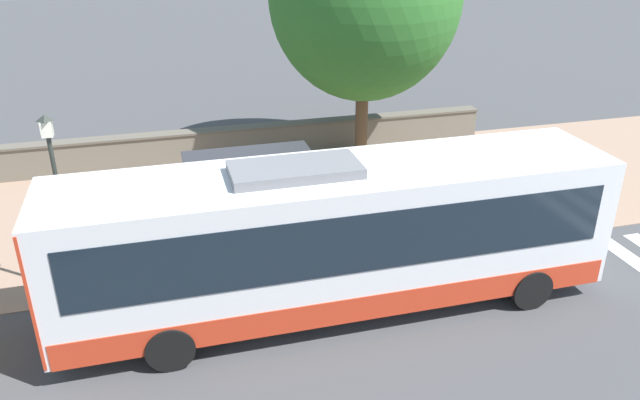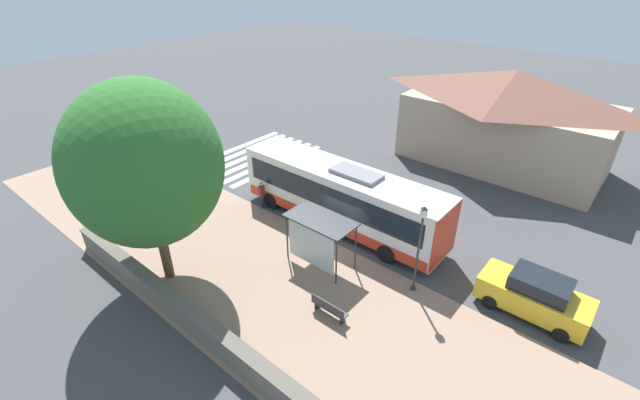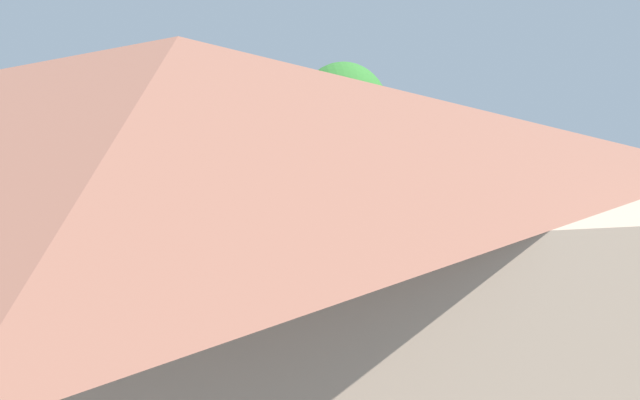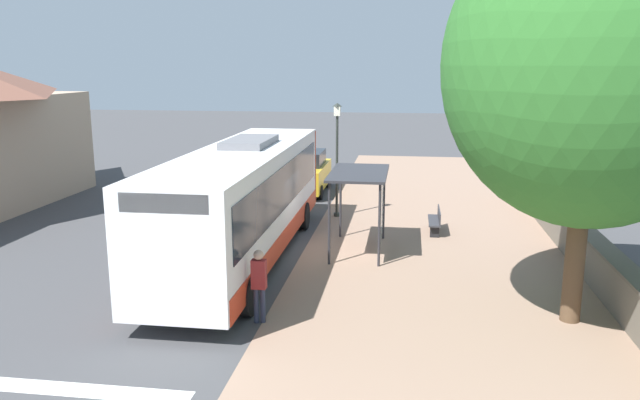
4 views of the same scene
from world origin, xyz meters
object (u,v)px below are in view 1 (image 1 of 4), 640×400
at_px(bus, 336,235).
at_px(bus_shelter, 249,170).
at_px(street_lamp_near, 59,193).
at_px(bench, 153,202).
at_px(pedestrian, 487,213).

relative_size(bus, bus_shelter, 3.65).
height_order(bus_shelter, street_lamp_near, street_lamp_near).
bearing_deg(bus_shelter, bus, 20.76).
distance_m(bus, bench, 7.36).
distance_m(bus_shelter, bench, 3.95).
height_order(pedestrian, street_lamp_near, street_lamp_near).
relative_size(bus, bench, 7.14).
relative_size(bus, street_lamp_near, 2.76).
bearing_deg(bench, bus, 33.49).
xyz_separation_m(bus_shelter, pedestrian, (1.98, 6.12, -1.13)).
relative_size(bus_shelter, bench, 1.96).
bearing_deg(bus, bus_shelter, -159.24).
xyz_separation_m(pedestrian, street_lamp_near, (-0.58, -10.67, 1.61)).
bearing_deg(street_lamp_near, bus, 69.59).
distance_m(bus, street_lamp_near, 6.36).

